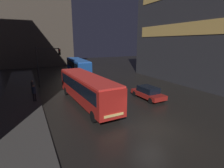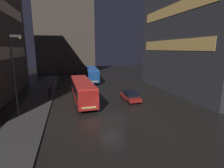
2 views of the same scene
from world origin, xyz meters
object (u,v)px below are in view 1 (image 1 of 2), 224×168
(pedestrian_mid, at_px, (32,86))
(traffic_light_main, at_px, (46,60))
(car_taxi, at_px, (148,93))
(pedestrian_near, at_px, (34,91))
(bus_far, at_px, (78,66))
(bus_near, at_px, (87,87))

(pedestrian_mid, distance_m, traffic_light_main, 5.10)
(car_taxi, distance_m, traffic_light_main, 15.22)
(pedestrian_near, distance_m, traffic_light_main, 7.62)
(car_taxi, distance_m, pedestrian_mid, 14.18)
(car_taxi, relative_size, traffic_light_main, 0.76)
(bus_far, height_order, traffic_light_main, traffic_light_main)
(pedestrian_near, height_order, traffic_light_main, traffic_light_main)
(car_taxi, xyz_separation_m, pedestrian_mid, (-11.96, 7.60, 0.39))
(pedestrian_near, xyz_separation_m, pedestrian_mid, (-0.03, 3.16, -0.12))
(bus_far, relative_size, traffic_light_main, 1.86)
(bus_far, distance_m, traffic_light_main, 8.99)
(pedestrian_mid, bearing_deg, bus_near, 60.58)
(bus_near, relative_size, pedestrian_mid, 6.88)
(bus_near, xyz_separation_m, bus_far, (3.51, 15.88, 0.07))
(bus_far, bearing_deg, bus_near, 80.14)
(bus_near, relative_size, bus_far, 1.08)
(pedestrian_near, bearing_deg, bus_far, 72.94)
(car_taxi, bearing_deg, pedestrian_mid, -33.95)
(car_taxi, height_order, pedestrian_near, pedestrian_near)
(bus_near, relative_size, traffic_light_main, 2.01)
(bus_near, xyz_separation_m, traffic_light_main, (-2.81, 9.81, 2.07))
(car_taxi, relative_size, pedestrian_mid, 2.60)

